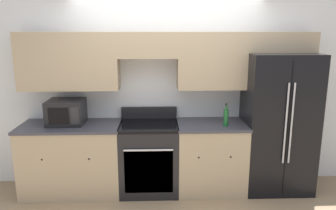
{
  "coord_description": "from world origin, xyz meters",
  "views": [
    {
      "loc": [
        -0.15,
        -3.76,
        2.12
      ],
      "look_at": [
        0.0,
        0.31,
        1.17
      ],
      "focal_mm": 35.0,
      "sensor_mm": 36.0,
      "label": 1
    }
  ],
  "objects": [
    {
      "name": "ground_plane",
      "position": [
        0.0,
        0.0,
        0.0
      ],
      "size": [
        12.0,
        12.0,
        0.0
      ],
      "primitive_type": "plane",
      "color": "#937A5B"
    },
    {
      "name": "wall_back",
      "position": [
        0.01,
        0.58,
        1.47
      ],
      "size": [
        8.0,
        0.39,
        2.6
      ],
      "color": "silver",
      "rests_on": "ground_plane"
    },
    {
      "name": "lower_cabinets_left",
      "position": [
        -1.26,
        0.31,
        0.46
      ],
      "size": [
        1.29,
        0.64,
        0.92
      ],
      "color": "tan",
      "rests_on": "ground_plane"
    },
    {
      "name": "lower_cabinets_right",
      "position": [
        0.57,
        0.31,
        0.46
      ],
      "size": [
        0.91,
        0.64,
        0.92
      ],
      "color": "tan",
      "rests_on": "ground_plane"
    },
    {
      "name": "oven_range",
      "position": [
        -0.25,
        0.31,
        0.47
      ],
      "size": [
        0.75,
        0.65,
        1.08
      ],
      "color": "black",
      "rests_on": "ground_plane"
    },
    {
      "name": "refrigerator",
      "position": [
        1.45,
        0.34,
        0.91
      ],
      "size": [
        0.88,
        0.72,
        1.83
      ],
      "color": "black",
      "rests_on": "ground_plane"
    },
    {
      "name": "microwave",
      "position": [
        -1.31,
        0.37,
        1.08
      ],
      "size": [
        0.45,
        0.41,
        0.31
      ],
      "color": "black",
      "rests_on": "lower_cabinets_left"
    },
    {
      "name": "bottle",
      "position": [
        0.73,
        0.18,
        1.04
      ],
      "size": [
        0.06,
        0.06,
        0.29
      ],
      "color": "#195928",
      "rests_on": "lower_cabinets_right"
    }
  ]
}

